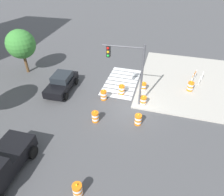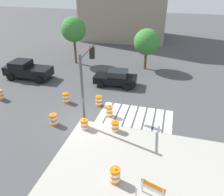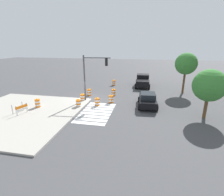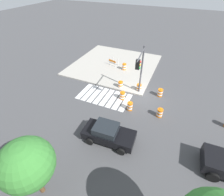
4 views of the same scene
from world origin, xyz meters
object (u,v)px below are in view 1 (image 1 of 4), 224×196
Objects in this scene: construction_barricade at (196,76)px; traffic_barrel_median_far at (104,95)px; traffic_barrel_far_curb at (122,90)px; street_tree_streetside_near at (21,44)px; traffic_barrel_near_corner at (138,120)px; traffic_barrel_median_near at (143,87)px; traffic_barrel_opposite_curb at (143,101)px; traffic_light_pole at (128,65)px; sports_car at (62,83)px; traffic_barrel_lane_center at (78,190)px; traffic_barrel_on_sidewalk at (190,86)px; traffic_barrel_crosswalk_end at (95,117)px.

traffic_barrel_median_far is at bearing 123.56° from construction_barricade.
traffic_barrel_far_curb is (1.33, -1.38, 0.00)m from traffic_barrel_median_far.
street_tree_streetside_near is (2.65, 9.81, 2.78)m from traffic_barrel_median_far.
traffic_barrel_median_near is (4.71, 0.32, 0.00)m from traffic_barrel_near_corner.
traffic_light_pole reaches higher than traffic_barrel_opposite_curb.
sports_car is 4.31× the size of traffic_barrel_lane_center.
street_tree_streetside_near is at bearing 88.51° from traffic_barrel_median_near.
traffic_barrel_on_sidewalk reaches higher than construction_barricade.
traffic_barrel_far_curb is at bearing 28.51° from traffic_light_pole.
street_tree_streetside_near is (5.64, 10.06, 2.78)m from traffic_barrel_crosswalk_end.
traffic_barrel_median_near is at bearing -91.49° from street_tree_streetside_near.
traffic_barrel_crosswalk_end is 6.11m from traffic_barrel_median_near.
construction_barricade reaches higher than traffic_barrel_far_curb.
traffic_light_pole reaches higher than sports_car.
construction_barricade is at bearing -58.93° from traffic_barrel_far_curb.
traffic_barrel_far_curb is 0.72× the size of construction_barricade.
traffic_barrel_crosswalk_end is 4.47m from traffic_barrel_far_curb.
traffic_barrel_on_sidewalk is at bearing -50.21° from traffic_barrel_opposite_curb.
traffic_barrel_crosswalk_end and traffic_barrel_far_curb have the same top height.
traffic_barrel_opposite_curb is 0.21× the size of street_tree_streetside_near.
traffic_barrel_median_near is 4.37m from traffic_light_pole.
traffic_barrel_lane_center is at bearing 153.17° from traffic_barrel_on_sidewalk.
traffic_barrel_crosswalk_end is at bearing -119.30° from street_tree_streetside_near.
traffic_barrel_median_near is at bearing 3.85° from traffic_barrel_near_corner.
sports_car is 8.46m from traffic_barrel_near_corner.
traffic_light_pole reaches higher than construction_barricade.
traffic_barrel_on_sidewalk is (12.48, -6.31, 0.15)m from traffic_barrel_lane_center.
traffic_barrel_near_corner and traffic_barrel_opposite_curb have the same top height.
street_tree_streetside_near reaches higher than traffic_barrel_near_corner.
traffic_barrel_opposite_curb is at bearing 129.79° from traffic_barrel_on_sidewalk.
sports_car is 7.89m from traffic_barrel_median_near.
traffic_barrel_median_far and traffic_barrel_lane_center have the same top height.
traffic_barrel_lane_center is (-9.02, -1.34, 0.00)m from traffic_barrel_median_far.
traffic_barrel_opposite_curb is 5.25m from traffic_barrel_on_sidewalk.
construction_barricade is at bearing -25.38° from traffic_barrel_lane_center.
traffic_barrel_far_curb is at bearing 121.07° from construction_barricade.
construction_barricade is at bearing -40.60° from traffic_barrel_opposite_curb.
traffic_barrel_median_far is at bearing -105.12° from street_tree_streetside_near.
traffic_barrel_median_near is (1.90, -7.65, -0.36)m from sports_car.
traffic_barrel_on_sidewalk reaches higher than traffic_barrel_opposite_curb.
traffic_barrel_median_far is 0.21× the size of street_tree_streetside_near.
traffic_barrel_near_corner is at bearing -123.67° from traffic_barrel_median_far.
traffic_barrel_median_near is at bearing 104.71° from traffic_barrel_on_sidewalk.
traffic_barrel_far_curb is 1.00× the size of traffic_barrel_on_sidewalk.
traffic_barrel_opposite_curb is 3.76m from traffic_light_pole.
traffic_light_pole is at bearing 98.13° from traffic_barrel_opposite_curb.
traffic_barrel_median_near is at bearing -62.81° from traffic_barrel_far_curb.
traffic_barrel_lane_center is (-10.35, 0.03, 0.00)m from traffic_barrel_far_curb.
traffic_light_pole is at bearing 132.56° from construction_barricade.
street_tree_streetside_near reaches higher than traffic_barrel_far_curb.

